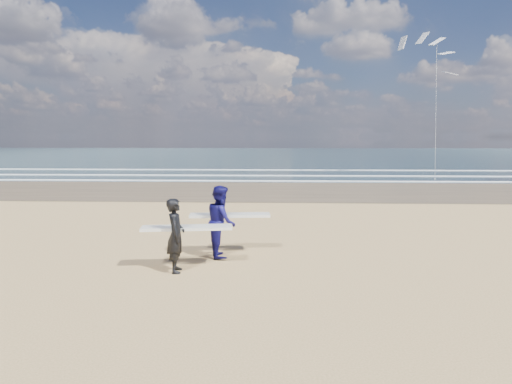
{
  "coord_description": "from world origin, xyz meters",
  "views": [
    {
      "loc": [
        2.72,
        -10.07,
        3.21
      ],
      "look_at": [
        1.98,
        6.0,
        1.26
      ],
      "focal_mm": 32.0,
      "sensor_mm": 36.0,
      "label": 1
    }
  ],
  "objects": [
    {
      "name": "surfer_far",
      "position": [
        1.24,
        1.93,
        0.97
      ],
      "size": [
        2.24,
        1.25,
        1.93
      ],
      "color": "#110E4F",
      "rests_on": "ground"
    },
    {
      "name": "ocean",
      "position": [
        20.0,
        72.0,
        0.01
      ],
      "size": [
        220.0,
        100.0,
        0.02
      ],
      "primitive_type": "cube",
      "color": "#162B32",
      "rests_on": "ground"
    },
    {
      "name": "kite_1",
      "position": [
        15.22,
        27.13,
        6.49
      ],
      "size": [
        5.48,
        4.7,
        12.0
      ],
      "color": "slate",
      "rests_on": "ground"
    },
    {
      "name": "surfer_near",
      "position": [
        0.35,
        0.49,
        0.9
      ],
      "size": [
        2.25,
        1.12,
        1.77
      ],
      "color": "black",
      "rests_on": "ground"
    },
    {
      "name": "foam_breakers",
      "position": [
        20.0,
        28.1,
        0.05
      ],
      "size": [
        220.0,
        11.7,
        0.05
      ],
      "color": "white",
      "rests_on": "ground"
    }
  ]
}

